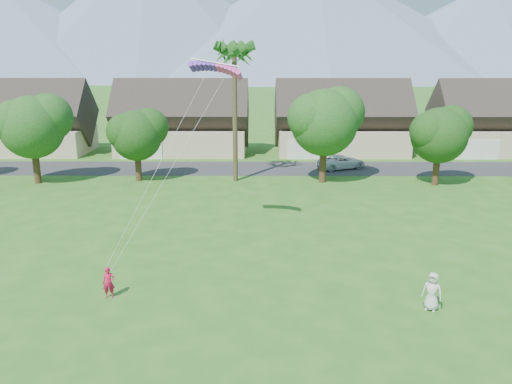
{
  "coord_description": "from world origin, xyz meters",
  "views": [
    {
      "loc": [
        0.15,
        -16.61,
        10.83
      ],
      "look_at": [
        0.0,
        10.0,
        3.8
      ],
      "focal_mm": 35.0,
      "sensor_mm": 36.0,
      "label": 1
    }
  ],
  "objects_px": {
    "parked_car": "(341,162)",
    "kite_flyer": "(109,283)",
    "watcher": "(432,291)",
    "parafoil_kite": "(216,67)"
  },
  "relations": [
    {
      "from": "kite_flyer",
      "to": "parafoil_kite",
      "type": "xyz_separation_m",
      "value": [
        4.59,
        8.04,
        9.74
      ]
    },
    {
      "from": "parked_car",
      "to": "kite_flyer",
      "type": "bearing_deg",
      "value": 128.74
    },
    {
      "from": "kite_flyer",
      "to": "parked_car",
      "type": "relative_size",
      "value": 0.3
    },
    {
      "from": "kite_flyer",
      "to": "watcher",
      "type": "xyz_separation_m",
      "value": [
        14.75,
        -1.11,
        0.13
      ]
    },
    {
      "from": "watcher",
      "to": "kite_flyer",
      "type": "bearing_deg",
      "value": -152.81
    },
    {
      "from": "kite_flyer",
      "to": "watcher",
      "type": "bearing_deg",
      "value": -16.57
    },
    {
      "from": "watcher",
      "to": "parked_car",
      "type": "relative_size",
      "value": 0.35
    },
    {
      "from": "watcher",
      "to": "parafoil_kite",
      "type": "bearing_deg",
      "value": 169.5
    },
    {
      "from": "watcher",
      "to": "parked_car",
      "type": "distance_m",
      "value": 30.29
    },
    {
      "from": "watcher",
      "to": "parafoil_kite",
      "type": "distance_m",
      "value": 16.71
    }
  ]
}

